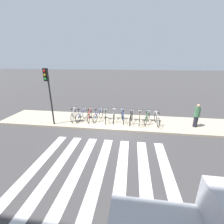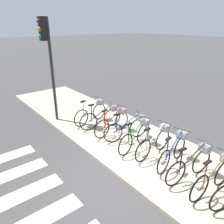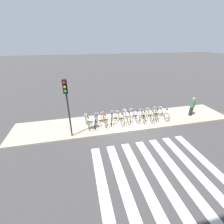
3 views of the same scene
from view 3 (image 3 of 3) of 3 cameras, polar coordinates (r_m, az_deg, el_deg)
The scene contains 16 objects.
ground_plane at distance 10.34m, azimuth 7.87°, elevation -7.64°, with size 120.00×120.00×0.00m, color #423F3F.
sidewalk at distance 11.43m, azimuth 5.47°, elevation -3.61°, with size 16.11×2.82×0.12m.
road_crosswalk at distance 7.16m, azimuth 24.17°, elevation -29.76°, with size 5.85×8.00×0.01m.
parked_bicycle_0 at distance 10.62m, azimuth -9.43°, elevation -3.38°, with size 0.46×1.52×0.94m.
parked_bicycle_1 at distance 10.67m, azimuth -6.02°, elevation -2.99°, with size 0.55×1.48×0.94m.
parked_bicycle_2 at distance 10.78m, azimuth -3.17°, elevation -2.55°, with size 0.46×1.52×0.94m.
parked_bicycle_3 at distance 10.96m, azimuth -0.03°, elevation -2.00°, with size 0.57×1.48×0.94m.
parked_bicycle_4 at distance 10.93m, azimuth 2.85°, elevation -2.11°, with size 0.46×1.51×0.94m.
parked_bicycle_5 at distance 11.22m, azimuth 5.44°, elevation -1.42°, with size 0.46×1.52×0.94m.
parked_bicycle_6 at distance 11.43m, azimuth 8.33°, elevation -1.06°, with size 0.46×1.51×0.94m.
parked_bicycle_7 at distance 11.53m, azimuth 11.43°, elevation -1.05°, with size 0.46×1.52×0.94m.
parked_bicycle_8 at distance 11.74m, azimuth 14.00°, elevation -0.82°, with size 0.46×1.52×0.94m.
parked_bicycle_9 at distance 12.05m, azimuth 16.15°, elevation -0.37°, with size 0.60×1.47×0.94m.
parked_bicycle_10 at distance 12.26m, azimuth 18.77°, elevation -0.29°, with size 0.46×1.52×0.94m.
pedestrian at distance 13.42m, azimuth 28.21°, elevation 1.94°, with size 0.34×0.34×1.53m.
traffic_light at distance 8.77m, azimuth -16.91°, elevation 5.26°, with size 0.24×0.40×3.66m.
Camera 3 is at (-3.27, -7.99, 5.68)m, focal length 24.00 mm.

